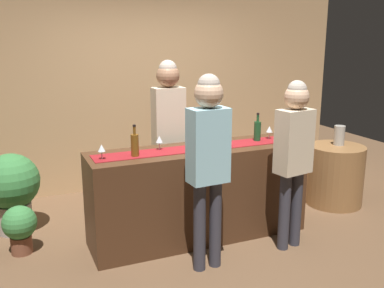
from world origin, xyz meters
name	(u,v)px	position (x,y,z in m)	size (l,w,h in m)	color
ground_plane	(199,236)	(0.00, 0.00, 0.00)	(10.00, 10.00, 0.00)	brown
back_wall	(142,81)	(0.00, 1.90, 1.45)	(6.00, 0.12, 2.90)	tan
bar_counter	(199,193)	(0.00, 0.00, 0.48)	(2.24, 0.60, 0.96)	#472B19
counter_runner_cloth	(199,148)	(0.00, 0.00, 0.96)	(2.13, 0.28, 0.01)	maroon
wine_bottle_green	(257,131)	(0.69, 0.03, 1.07)	(0.07, 0.07, 0.30)	#194723
wine_bottle_amber	(135,145)	(-0.67, -0.05, 1.07)	(0.07, 0.07, 0.30)	brown
wine_bottle_clear	(226,136)	(0.28, -0.05, 1.07)	(0.07, 0.07, 0.30)	#B2C6C1
wine_glass_near_customer	(159,140)	(-0.39, 0.08, 1.06)	(0.07, 0.07, 0.14)	silver
wine_glass_mid_counter	(269,130)	(0.86, 0.06, 1.06)	(0.07, 0.07, 0.14)	silver
wine_glass_far_end	(102,149)	(-0.98, -0.04, 1.06)	(0.07, 0.07, 0.14)	silver
bartender	(169,122)	(-0.11, 0.58, 1.13)	(0.34, 0.25, 1.80)	#26262B
customer_sipping	(294,148)	(0.73, -0.56, 1.02)	(0.37, 0.26, 1.66)	#33333D
customer_browsing	(208,151)	(-0.19, -0.61, 1.09)	(0.35, 0.25, 1.75)	#33333D
round_side_table	(335,175)	(1.93, 0.19, 0.37)	(0.68, 0.68, 0.74)	olive
vase_on_side_table	(339,135)	(1.98, 0.23, 0.86)	(0.13, 0.13, 0.24)	#A8A399
potted_plant_tall	(12,187)	(-1.76, 0.89, 0.50)	(0.59, 0.59, 0.86)	#9E9389
potted_plant_small	(20,226)	(-1.73, 0.34, 0.28)	(0.33, 0.33, 0.48)	brown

